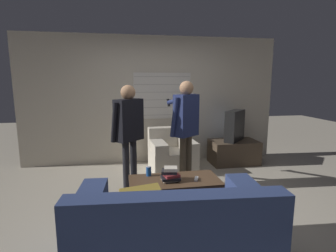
{
  "coord_description": "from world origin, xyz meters",
  "views": [
    {
      "loc": [
        -0.64,
        -3.3,
        1.67
      ],
      "look_at": [
        0.04,
        0.51,
        1.0
      ],
      "focal_mm": 28.0,
      "sensor_mm": 36.0,
      "label": 1
    }
  ],
  "objects_px": {
    "tv": "(235,126)",
    "coffee_table": "(175,183)",
    "couch_blue": "(173,232)",
    "armchair_beige": "(172,153)",
    "book_stack": "(170,174)",
    "spare_remote": "(196,179)",
    "soda_can": "(149,171)",
    "person_right_standing": "(185,122)",
    "person_left_standing": "(128,126)"
  },
  "relations": [
    {
      "from": "coffee_table",
      "to": "tv",
      "type": "xyz_separation_m",
      "value": [
        1.59,
        1.79,
        0.38
      ]
    },
    {
      "from": "armchair_beige",
      "to": "person_left_standing",
      "type": "relative_size",
      "value": 0.52
    },
    {
      "from": "armchair_beige",
      "to": "person_left_standing",
      "type": "distance_m",
      "value": 1.4
    },
    {
      "from": "couch_blue",
      "to": "armchair_beige",
      "type": "xyz_separation_m",
      "value": [
        0.49,
        2.58,
        -0.01
      ]
    },
    {
      "from": "soda_can",
      "to": "spare_remote",
      "type": "xyz_separation_m",
      "value": [
        0.57,
        -0.24,
        -0.05
      ]
    },
    {
      "from": "couch_blue",
      "to": "armchair_beige",
      "type": "bearing_deg",
      "value": 83.97
    },
    {
      "from": "tv",
      "to": "spare_remote",
      "type": "relative_size",
      "value": 4.54
    },
    {
      "from": "armchair_beige",
      "to": "soda_can",
      "type": "xyz_separation_m",
      "value": [
        -0.59,
        -1.45,
        0.2
      ]
    },
    {
      "from": "couch_blue",
      "to": "person_right_standing",
      "type": "xyz_separation_m",
      "value": [
        0.53,
        1.7,
        0.73
      ]
    },
    {
      "from": "person_right_standing",
      "to": "spare_remote",
      "type": "relative_size",
      "value": 12.29
    },
    {
      "from": "tv",
      "to": "coffee_table",
      "type": "bearing_deg",
      "value": 2.82
    },
    {
      "from": "tv",
      "to": "person_left_standing",
      "type": "bearing_deg",
      "value": -19.43
    },
    {
      "from": "couch_blue",
      "to": "armchair_beige",
      "type": "relative_size",
      "value": 2.15
    },
    {
      "from": "coffee_table",
      "to": "soda_can",
      "type": "distance_m",
      "value": 0.37
    },
    {
      "from": "tv",
      "to": "person_right_standing",
      "type": "relative_size",
      "value": 0.37
    },
    {
      "from": "couch_blue",
      "to": "armchair_beige",
      "type": "distance_m",
      "value": 2.63
    },
    {
      "from": "armchair_beige",
      "to": "tv",
      "type": "height_order",
      "value": "tv"
    },
    {
      "from": "person_left_standing",
      "to": "soda_can",
      "type": "distance_m",
      "value": 0.79
    },
    {
      "from": "book_stack",
      "to": "spare_remote",
      "type": "distance_m",
      "value": 0.34
    },
    {
      "from": "couch_blue",
      "to": "book_stack",
      "type": "distance_m",
      "value": 0.94
    },
    {
      "from": "person_left_standing",
      "to": "book_stack",
      "type": "relative_size",
      "value": 6.97
    },
    {
      "from": "soda_can",
      "to": "tv",
      "type": "bearing_deg",
      "value": 40.07
    },
    {
      "from": "couch_blue",
      "to": "tv",
      "type": "height_order",
      "value": "tv"
    },
    {
      "from": "armchair_beige",
      "to": "spare_remote",
      "type": "bearing_deg",
      "value": 86.25
    },
    {
      "from": "person_left_standing",
      "to": "spare_remote",
      "type": "height_order",
      "value": "person_left_standing"
    },
    {
      "from": "person_right_standing",
      "to": "couch_blue",
      "type": "bearing_deg",
      "value": -142.96
    },
    {
      "from": "couch_blue",
      "to": "spare_remote",
      "type": "distance_m",
      "value": 1.01
    },
    {
      "from": "armchair_beige",
      "to": "person_right_standing",
      "type": "relative_size",
      "value": 0.51
    },
    {
      "from": "couch_blue",
      "to": "tv",
      "type": "xyz_separation_m",
      "value": [
        1.8,
        2.73,
        0.46
      ]
    },
    {
      "from": "couch_blue",
      "to": "spare_remote",
      "type": "xyz_separation_m",
      "value": [
        0.48,
        0.88,
        0.14
      ]
    },
    {
      "from": "book_stack",
      "to": "couch_blue",
      "type": "bearing_deg",
      "value": -99.3
    },
    {
      "from": "person_left_standing",
      "to": "person_right_standing",
      "type": "distance_m",
      "value": 0.86
    },
    {
      "from": "couch_blue",
      "to": "coffee_table",
      "type": "xyz_separation_m",
      "value": [
        0.21,
        0.94,
        0.08
      ]
    },
    {
      "from": "coffee_table",
      "to": "soda_can",
      "type": "xyz_separation_m",
      "value": [
        -0.31,
        0.19,
        0.1
      ]
    },
    {
      "from": "coffee_table",
      "to": "person_left_standing",
      "type": "relative_size",
      "value": 0.7
    },
    {
      "from": "coffee_table",
      "to": "person_left_standing",
      "type": "height_order",
      "value": "person_left_standing"
    },
    {
      "from": "soda_can",
      "to": "person_right_standing",
      "type": "bearing_deg",
      "value": 42.29
    },
    {
      "from": "coffee_table",
      "to": "armchair_beige",
      "type": "bearing_deg",
      "value": 80.3
    },
    {
      "from": "tv",
      "to": "spare_remote",
      "type": "xyz_separation_m",
      "value": [
        -1.33,
        -1.84,
        -0.32
      ]
    },
    {
      "from": "armchair_beige",
      "to": "person_right_standing",
      "type": "distance_m",
      "value": 1.15
    },
    {
      "from": "tv",
      "to": "person_left_standing",
      "type": "height_order",
      "value": "person_left_standing"
    },
    {
      "from": "person_left_standing",
      "to": "spare_remote",
      "type": "distance_m",
      "value": 1.27
    },
    {
      "from": "couch_blue",
      "to": "book_stack",
      "type": "relative_size",
      "value": 7.83
    },
    {
      "from": "book_stack",
      "to": "person_left_standing",
      "type": "bearing_deg",
      "value": 121.49
    },
    {
      "from": "armchair_beige",
      "to": "book_stack",
      "type": "height_order",
      "value": "armchair_beige"
    },
    {
      "from": "person_left_standing",
      "to": "person_right_standing",
      "type": "height_order",
      "value": "person_right_standing"
    },
    {
      "from": "person_right_standing",
      "to": "book_stack",
      "type": "height_order",
      "value": "person_right_standing"
    },
    {
      "from": "coffee_table",
      "to": "book_stack",
      "type": "height_order",
      "value": "book_stack"
    },
    {
      "from": "coffee_table",
      "to": "soda_can",
      "type": "height_order",
      "value": "soda_can"
    },
    {
      "from": "tv",
      "to": "person_left_standing",
      "type": "distance_m",
      "value": 2.38
    }
  ]
}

